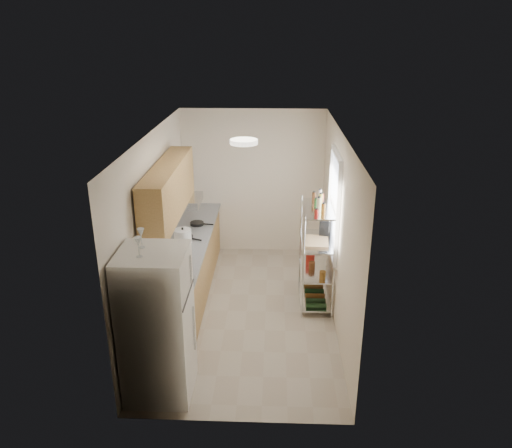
{
  "coord_description": "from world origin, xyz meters",
  "views": [
    {
      "loc": [
        0.38,
        -6.31,
        3.86
      ],
      "look_at": [
        0.13,
        0.25,
        1.28
      ],
      "focal_mm": 35.0,
      "sensor_mm": 36.0,
      "label": 1
    }
  ],
  "objects": [
    {
      "name": "upper_cabinets",
      "position": [
        -1.05,
        0.1,
        1.81
      ],
      "size": [
        0.33,
        2.2,
        0.72
      ],
      "primitive_type": "cube",
      "color": "tan",
      "rests_on": "room"
    },
    {
      "name": "refrigerator",
      "position": [
        -0.87,
        -1.73,
        0.87
      ],
      "size": [
        0.71,
        0.71,
        1.73
      ],
      "primitive_type": "cube",
      "color": "white",
      "rests_on": "ground"
    },
    {
      "name": "rice_cooker",
      "position": [
        -0.96,
        0.41,
        1.0
      ],
      "size": [
        0.26,
        0.26,
        0.21
      ],
      "primitive_type": "cylinder",
      "color": "white",
      "rests_on": "counter_run"
    },
    {
      "name": "range_hood",
      "position": [
        -1.0,
        0.9,
        1.39
      ],
      "size": [
        0.5,
        0.6,
        0.12
      ],
      "primitive_type": "cube",
      "color": "#B7BABC",
      "rests_on": "room"
    },
    {
      "name": "bakers_rack",
      "position": [
        1.0,
        0.3,
        1.11
      ],
      "size": [
        0.45,
        0.9,
        1.73
      ],
      "color": "silver",
      "rests_on": "ground"
    },
    {
      "name": "espresso_machine",
      "position": [
        1.14,
        0.52,
        1.16
      ],
      "size": [
        0.2,
        0.27,
        0.29
      ],
      "primitive_type": "cube",
      "rotation": [
        0.0,
        0.0,
        -0.16
      ],
      "color": "black",
      "rests_on": "bakers_rack"
    },
    {
      "name": "window",
      "position": [
        1.23,
        0.35,
        1.55
      ],
      "size": [
        0.06,
        1.0,
        1.46
      ],
      "primitive_type": "cube",
      "color": "white",
      "rests_on": "room"
    },
    {
      "name": "ceiling_dome",
      "position": [
        0.0,
        -0.3,
        2.57
      ],
      "size": [
        0.34,
        0.34,
        0.05
      ],
      "primitive_type": "cylinder",
      "color": "white",
      "rests_on": "room"
    },
    {
      "name": "wine_glass_b",
      "position": [
        -0.99,
        -1.62,
        1.84
      ],
      "size": [
        0.08,
        0.08,
        0.21
      ],
      "primitive_type": null,
      "color": "silver",
      "rests_on": "refrigerator"
    },
    {
      "name": "wine_glass_a",
      "position": [
        -0.96,
        -1.85,
        1.84
      ],
      "size": [
        0.08,
        0.08,
        0.22
      ],
      "primitive_type": null,
      "color": "silver",
      "rests_on": "refrigerator"
    },
    {
      "name": "storage_bag",
      "position": [
        0.93,
        0.49,
        0.64
      ],
      "size": [
        0.14,
        0.17,
        0.16
      ],
      "primitive_type": "cube",
      "rotation": [
        0.0,
        0.0,
        -0.32
      ],
      "color": "#A31E14",
      "rests_on": "bakers_rack"
    },
    {
      "name": "frying_pan_small",
      "position": [
        -0.86,
        1.13,
        0.92
      ],
      "size": [
        0.25,
        0.25,
        0.05
      ],
      "primitive_type": "cylinder",
      "rotation": [
        0.0,
        0.0,
        -0.17
      ],
      "color": "black",
      "rests_on": "counter_run"
    },
    {
      "name": "frying_pan_large",
      "position": [
        -0.96,
        0.56,
        0.92
      ],
      "size": [
        0.33,
        0.33,
        0.04
      ],
      "primitive_type": "cylinder",
      "rotation": [
        0.0,
        0.0,
        -0.39
      ],
      "color": "black",
      "rests_on": "counter_run"
    },
    {
      "name": "cutting_board",
      "position": [
        0.99,
        0.24,
        1.03
      ],
      "size": [
        0.37,
        0.46,
        0.03
      ],
      "primitive_type": "cube",
      "rotation": [
        0.0,
        0.0,
        -0.07
      ],
      "color": "tan",
      "rests_on": "bakers_rack"
    },
    {
      "name": "counter_run",
      "position": [
        -0.92,
        0.44,
        0.45
      ],
      "size": [
        0.63,
        3.51,
        0.9
      ],
      "color": "tan",
      "rests_on": "ground"
    },
    {
      "name": "room",
      "position": [
        0.0,
        0.0,
        1.3
      ],
      "size": [
        2.52,
        4.42,
        2.62
      ],
      "color": "#AEA18D",
      "rests_on": "ground"
    }
  ]
}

